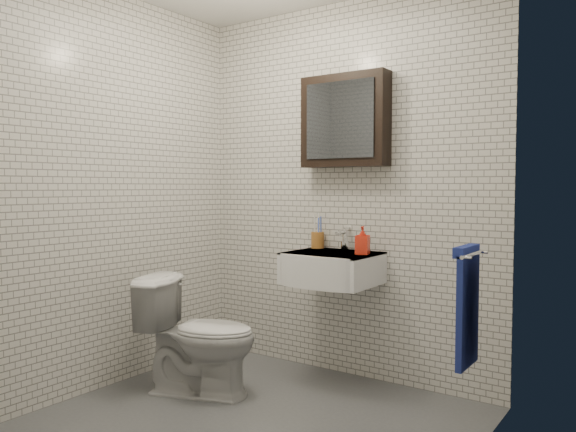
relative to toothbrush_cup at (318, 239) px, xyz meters
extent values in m
cube|color=#4E5055|center=(0.16, -0.94, -0.91)|extent=(2.20, 2.00, 0.01)
cube|color=silver|center=(0.16, 0.06, 0.34)|extent=(2.20, 0.02, 2.50)
cube|color=silver|center=(0.16, -1.94, 0.34)|extent=(2.20, 0.02, 2.50)
cube|color=silver|center=(-0.94, -0.94, 0.34)|extent=(0.02, 2.00, 2.50)
cube|color=silver|center=(1.26, -0.94, 0.34)|extent=(0.02, 2.00, 2.50)
cube|color=white|center=(0.21, -0.17, -0.16)|extent=(0.55, 0.45, 0.20)
cylinder|color=silver|center=(0.21, -0.15, -0.07)|extent=(0.31, 0.31, 0.02)
cylinder|color=silver|center=(0.21, -0.15, -0.07)|extent=(0.04, 0.04, 0.01)
cube|color=white|center=(0.21, -0.17, -0.07)|extent=(0.55, 0.45, 0.01)
cylinder|color=silver|center=(0.21, 0.00, -0.03)|extent=(0.06, 0.06, 0.06)
cylinder|color=silver|center=(0.21, 0.00, 0.03)|extent=(0.03, 0.03, 0.08)
cylinder|color=silver|center=(0.21, -0.06, 0.06)|extent=(0.02, 0.12, 0.02)
cube|color=silver|center=(0.21, 0.03, 0.08)|extent=(0.02, 0.09, 0.01)
cube|color=black|center=(0.21, -0.01, 0.79)|extent=(0.60, 0.14, 0.60)
cube|color=#3F444C|center=(0.21, -0.09, 0.79)|extent=(0.49, 0.01, 0.49)
cylinder|color=silver|center=(1.22, -0.59, 0.04)|extent=(0.02, 0.30, 0.02)
cylinder|color=silver|center=(1.24, -0.46, 0.04)|extent=(0.04, 0.02, 0.02)
cylinder|color=silver|center=(1.24, -0.72, 0.04)|extent=(0.04, 0.02, 0.02)
cube|color=navy|center=(1.21, -0.59, -0.23)|extent=(0.03, 0.26, 0.54)
cube|color=navy|center=(1.20, -0.59, 0.05)|extent=(0.05, 0.26, 0.05)
cylinder|color=#A76929|center=(0.00, 0.00, -0.01)|extent=(0.11, 0.11, 0.11)
cylinder|color=white|center=(-0.02, -0.01, 0.07)|extent=(0.02, 0.03, 0.21)
cylinder|color=#4163D2|center=(0.01, -0.01, 0.05)|extent=(0.02, 0.02, 0.19)
cylinder|color=white|center=(-0.01, 0.02, 0.07)|extent=(0.03, 0.04, 0.22)
cylinder|color=#4163D2|center=(0.02, 0.01, 0.06)|extent=(0.03, 0.04, 0.20)
imported|color=orange|center=(0.42, -0.14, 0.03)|extent=(0.10, 0.10, 0.18)
imported|color=silver|center=(-0.37, -0.78, -0.55)|extent=(0.80, 0.62, 0.72)
camera|label=1|loc=(2.02, -3.25, 0.36)|focal=35.00mm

